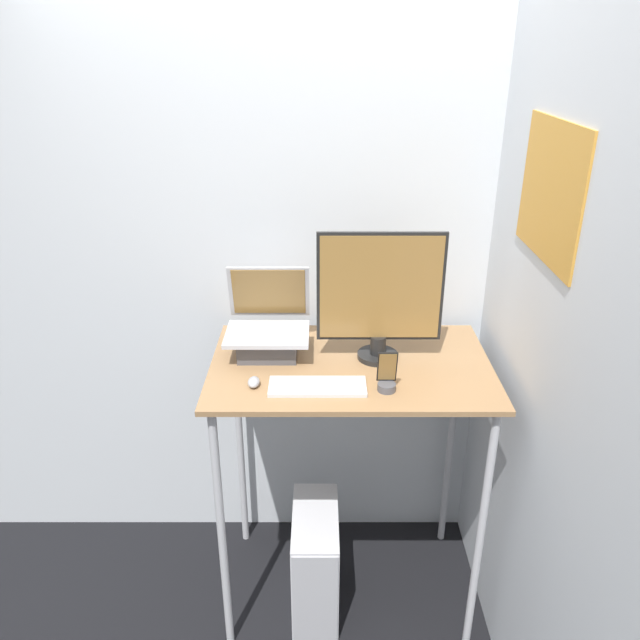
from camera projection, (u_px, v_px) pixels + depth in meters
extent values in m
cube|color=silver|center=(344.00, 285.00, 2.70)|extent=(6.00, 0.05, 2.60)
cube|color=silver|center=(546.00, 372.00, 2.00)|extent=(0.05, 6.00, 2.60)
cube|color=gold|center=(547.00, 191.00, 1.91)|extent=(0.01, 0.51, 0.43)
cube|color=#936D47|center=(348.00, 365.00, 2.38)|extent=(1.07, 0.68, 0.02)
cylinder|color=#B7B7BC|center=(220.00, 537.00, 2.35)|extent=(0.03, 0.03, 1.13)
cylinder|color=#B7B7BC|center=(478.00, 536.00, 2.35)|extent=(0.03, 0.03, 1.13)
cylinder|color=#B7B7BC|center=(238.00, 444.00, 2.88)|extent=(0.03, 0.03, 1.13)
cylinder|color=#B7B7BC|center=(448.00, 443.00, 2.88)|extent=(0.03, 0.03, 1.13)
cube|color=#4C4C51|center=(265.00, 346.00, 2.41)|extent=(0.22, 0.16, 0.08)
cube|color=#B7B7BC|center=(265.00, 334.00, 2.39)|extent=(0.32, 0.23, 0.02)
cube|color=#B7B7BC|center=(266.00, 292.00, 2.47)|extent=(0.32, 0.06, 0.22)
cube|color=olive|center=(266.00, 292.00, 2.46)|extent=(0.29, 0.05, 0.20)
cylinder|color=black|center=(375.00, 355.00, 2.41)|extent=(0.16, 0.16, 0.02)
cylinder|color=black|center=(375.00, 345.00, 2.39)|extent=(0.06, 0.06, 0.07)
cube|color=black|center=(377.00, 287.00, 2.30)|extent=(0.47, 0.01, 0.42)
cube|color=olive|center=(378.00, 288.00, 2.29)|extent=(0.45, 0.01, 0.40)
cube|color=silver|center=(315.00, 387.00, 2.20)|extent=(0.34, 0.13, 0.01)
cube|color=#A8A8AD|center=(315.00, 384.00, 2.20)|extent=(0.32, 0.11, 0.00)
ellipsoid|color=#99999E|center=(251.00, 382.00, 2.21)|extent=(0.04, 0.07, 0.03)
cylinder|color=#4C4C51|center=(384.00, 387.00, 2.18)|extent=(0.06, 0.06, 0.03)
cube|color=black|center=(385.00, 366.00, 2.16)|extent=(0.07, 0.03, 0.12)
cube|color=olive|center=(385.00, 367.00, 2.16)|extent=(0.06, 0.03, 0.11)
cube|color=silver|center=(313.00, 560.00, 2.67)|extent=(0.19, 0.41, 0.48)
cube|color=#ADADB2|center=(313.00, 600.00, 2.48)|extent=(0.18, 0.01, 0.46)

